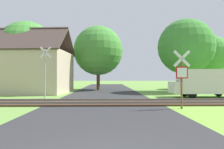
{
  "coord_description": "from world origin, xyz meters",
  "views": [
    {
      "loc": [
        0.2,
        -3.34,
        1.64
      ],
      "look_at": [
        0.5,
        9.95,
        1.8
      ],
      "focal_mm": 32.0,
      "sensor_mm": 36.0,
      "label": 1
    }
  ],
  "objects_px": {
    "house": "(31,71)",
    "tree_far": "(209,55)",
    "tree_right": "(186,47)",
    "mail_truck": "(204,82)",
    "stop_sign_near": "(182,75)",
    "tree_left": "(27,50)",
    "crossing_sign_far": "(45,69)",
    "tree_center": "(98,51)"
  },
  "relations": [
    {
      "from": "tree_center",
      "to": "mail_truck",
      "type": "distance_m",
      "value": 13.42
    },
    {
      "from": "tree_right",
      "to": "stop_sign_near",
      "type": "bearing_deg",
      "value": -112.52
    },
    {
      "from": "tree_right",
      "to": "tree_left",
      "type": "height_order",
      "value": "tree_right"
    },
    {
      "from": "house",
      "to": "tree_right",
      "type": "distance_m",
      "value": 16.64
    },
    {
      "from": "tree_right",
      "to": "tree_far",
      "type": "xyz_separation_m",
      "value": [
        5.17,
        5.01,
        -0.26
      ]
    },
    {
      "from": "crossing_sign_far",
      "to": "tree_far",
      "type": "xyz_separation_m",
      "value": [
        18.43,
        11.2,
        2.39
      ]
    },
    {
      "from": "crossing_sign_far",
      "to": "mail_truck",
      "type": "distance_m",
      "value": 12.53
    },
    {
      "from": "crossing_sign_far",
      "to": "tree_center",
      "type": "relative_size",
      "value": 0.49
    },
    {
      "from": "crossing_sign_far",
      "to": "house",
      "type": "height_order",
      "value": "house"
    },
    {
      "from": "crossing_sign_far",
      "to": "tree_center",
      "type": "xyz_separation_m",
      "value": [
        3.58,
        9.88,
        2.68
      ]
    },
    {
      "from": "stop_sign_near",
      "to": "mail_truck",
      "type": "bearing_deg",
      "value": -122.72
    },
    {
      "from": "tree_left",
      "to": "mail_truck",
      "type": "xyz_separation_m",
      "value": [
        16.8,
        -6.84,
        -3.4
      ]
    },
    {
      "from": "mail_truck",
      "to": "tree_far",
      "type": "bearing_deg",
      "value": -28.15
    },
    {
      "from": "house",
      "to": "tree_far",
      "type": "bearing_deg",
      "value": 19.48
    },
    {
      "from": "tree_far",
      "to": "mail_truck",
      "type": "xyz_separation_m",
      "value": [
        -5.95,
        -10.65,
        -3.42
      ]
    },
    {
      "from": "house",
      "to": "tree_far",
      "type": "height_order",
      "value": "tree_far"
    },
    {
      "from": "mail_truck",
      "to": "tree_right",
      "type": "bearing_deg",
      "value": -6.87
    },
    {
      "from": "house",
      "to": "tree_right",
      "type": "height_order",
      "value": "tree_right"
    },
    {
      "from": "stop_sign_near",
      "to": "tree_left",
      "type": "xyz_separation_m",
      "value": [
        -12.88,
        12.55,
        2.92
      ]
    },
    {
      "from": "house",
      "to": "tree_far",
      "type": "distance_m",
      "value": 22.49
    },
    {
      "from": "stop_sign_near",
      "to": "tree_far",
      "type": "distance_m",
      "value": 19.33
    },
    {
      "from": "stop_sign_near",
      "to": "tree_center",
      "type": "height_order",
      "value": "tree_center"
    },
    {
      "from": "house",
      "to": "tree_right",
      "type": "relative_size",
      "value": 1.05
    },
    {
      "from": "crossing_sign_far",
      "to": "tree_left",
      "type": "xyz_separation_m",
      "value": [
        -4.32,
        7.39,
        2.37
      ]
    },
    {
      "from": "crossing_sign_far",
      "to": "tree_right",
      "type": "relative_size",
      "value": 0.5
    },
    {
      "from": "stop_sign_near",
      "to": "tree_left",
      "type": "height_order",
      "value": "tree_left"
    },
    {
      "from": "tree_right",
      "to": "tree_center",
      "type": "bearing_deg",
      "value": 159.14
    },
    {
      "from": "stop_sign_near",
      "to": "mail_truck",
      "type": "xyz_separation_m",
      "value": [
        3.92,
        5.71,
        -0.49
      ]
    },
    {
      "from": "tree_center",
      "to": "stop_sign_near",
      "type": "bearing_deg",
      "value": -71.68
    },
    {
      "from": "tree_right",
      "to": "tree_center",
      "type": "relative_size",
      "value": 0.98
    },
    {
      "from": "stop_sign_near",
      "to": "crossing_sign_far",
      "type": "bearing_deg",
      "value": -29.31
    },
    {
      "from": "tree_center",
      "to": "house",
      "type": "bearing_deg",
      "value": -145.8
    },
    {
      "from": "stop_sign_near",
      "to": "tree_left",
      "type": "bearing_deg",
      "value": -42.49
    },
    {
      "from": "tree_right",
      "to": "tree_far",
      "type": "height_order",
      "value": "tree_right"
    },
    {
      "from": "tree_right",
      "to": "tree_left",
      "type": "distance_m",
      "value": 17.63
    },
    {
      "from": "house",
      "to": "crossing_sign_far",
      "type": "bearing_deg",
      "value": -55.2
    },
    {
      "from": "crossing_sign_far",
      "to": "mail_truck",
      "type": "bearing_deg",
      "value": 5.86
    },
    {
      "from": "tree_far",
      "to": "tree_left",
      "type": "bearing_deg",
      "value": -170.5
    },
    {
      "from": "stop_sign_near",
      "to": "house",
      "type": "height_order",
      "value": "house"
    },
    {
      "from": "tree_left",
      "to": "tree_far",
      "type": "distance_m",
      "value": 23.07
    },
    {
      "from": "stop_sign_near",
      "to": "mail_truck",
      "type": "distance_m",
      "value": 6.94
    },
    {
      "from": "stop_sign_near",
      "to": "tree_center",
      "type": "bearing_deg",
      "value": -69.91
    }
  ]
}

